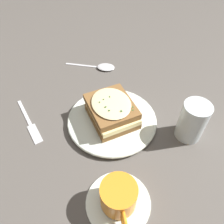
# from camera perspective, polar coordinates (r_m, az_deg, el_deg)

# --- Properties ---
(ground_plane) EXTENTS (2.40, 2.40, 0.00)m
(ground_plane) POSITION_cam_1_polar(r_m,az_deg,el_deg) (0.60, 0.94, -5.00)
(ground_plane) COLOR #514C47
(dinner_plate) EXTENTS (0.25, 0.25, 0.02)m
(dinner_plate) POSITION_cam_1_polar(r_m,az_deg,el_deg) (0.61, 0.00, -2.07)
(dinner_plate) COLOR silver
(dinner_plate) RESTS_ON ground_plane
(sandwich) EXTENTS (0.18, 0.17, 0.06)m
(sandwich) POSITION_cam_1_polar(r_m,az_deg,el_deg) (0.58, -0.09, 0.34)
(sandwich) COLOR brown
(sandwich) RESTS_ON dinner_plate
(teacup_with_saucer) EXTENTS (0.14, 0.14, 0.07)m
(teacup_with_saucer) POSITION_cam_1_polar(r_m,az_deg,el_deg) (0.48, 1.74, -21.56)
(teacup_with_saucer) COLOR silver
(teacup_with_saucer) RESTS_ON ground_plane
(water_glass) EXTENTS (0.07, 0.07, 0.11)m
(water_glass) POSITION_cam_1_polar(r_m,az_deg,el_deg) (0.58, 20.26, -2.27)
(water_glass) COLOR silver
(water_glass) RESTS_ON ground_plane
(fork) EXTENTS (0.16, 0.12, 0.00)m
(fork) POSITION_cam_1_polar(r_m,az_deg,el_deg) (0.65, -20.48, -3.24)
(fork) COLOR silver
(fork) RESTS_ON ground_plane
(spoon) EXTENTS (0.18, 0.06, 0.01)m
(spoon) POSITION_cam_1_polar(r_m,az_deg,el_deg) (0.80, -2.33, 11.69)
(spoon) COLOR silver
(spoon) RESTS_ON ground_plane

